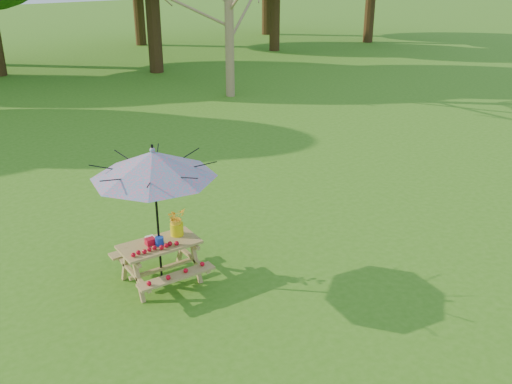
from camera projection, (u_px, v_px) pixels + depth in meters
picnic_table at (161, 263)px, 8.83m from camera, size 1.20×1.32×0.67m
patio_umbrella at (153, 165)px, 8.20m from camera, size 2.28×2.28×2.25m
produce_bins at (154, 241)px, 8.66m from camera, size 0.25×0.33×0.13m
tomatoes_row at (155, 248)px, 8.47m from camera, size 0.77×0.13×0.07m
flower_bucket at (176, 221)px, 8.86m from camera, size 0.32×0.30×0.45m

